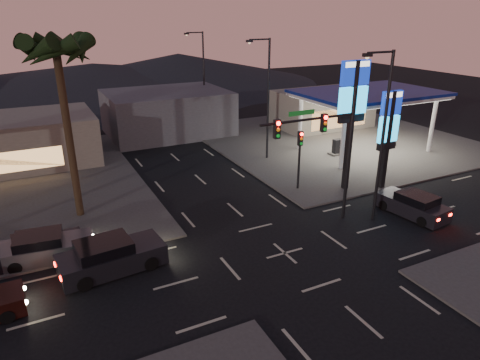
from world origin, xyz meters
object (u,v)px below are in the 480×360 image
gas_station (369,96)px  car_lane_b_front (45,248)px  pylon_sign_tall (353,101)px  traffic_signal_mast (326,139)px  pylon_sign_short (389,125)px  suv_station (413,205)px  car_lane_a_front (111,257)px  car_lane_b_mid (41,248)px

gas_station → car_lane_b_front: bearing=-165.5°
gas_station → pylon_sign_tall: 10.01m
car_lane_b_front → traffic_signal_mast: bearing=-11.1°
pylon_sign_short → suv_station: 5.93m
pylon_sign_short → traffic_signal_mast: (-7.24, -2.51, 0.57)m
pylon_sign_tall → pylon_sign_short: pylon_sign_tall is taller
pylon_sign_short → traffic_signal_mast: 7.69m
pylon_sign_tall → suv_station: (1.06, -5.15, -5.71)m
gas_station → traffic_signal_mast: 15.82m
pylon_sign_tall → car_lane_a_front: size_ratio=1.71×
gas_station → traffic_signal_mast: bearing=-140.7°
car_lane_b_mid → suv_station: bearing=-13.0°
gas_station → suv_station: (-6.44, -11.65, -4.40)m
gas_station → suv_station: 14.02m
gas_station → car_lane_b_mid: (-27.45, -6.80, -4.45)m
car_lane_a_front → suv_station: 18.14m
pylon_sign_tall → traffic_signal_mast: pylon_sign_tall is taller
gas_station → car_lane_b_mid: gas_station is taller
gas_station → pylon_sign_tall: size_ratio=1.36×
pylon_sign_short → car_lane_b_front: size_ratio=1.48×
car_lane_b_mid → suv_station: size_ratio=0.93×
traffic_signal_mast → car_lane_a_front: bearing=177.8°
pylon_sign_short → traffic_signal_mast: size_ratio=0.88×
car_lane_b_mid → car_lane_a_front: bearing=-42.6°
pylon_sign_tall → traffic_signal_mast: size_ratio=1.12×
pylon_sign_short → car_lane_b_mid: size_ratio=1.64×
pylon_sign_short → car_lane_b_front: (-22.24, 0.44, -3.96)m
car_lane_b_front → car_lane_b_mid: bearing=129.4°
traffic_signal_mast → car_lane_a_front: (-12.21, 0.46, -4.45)m
car_lane_a_front → suv_station: (18.02, -2.10, -0.09)m
car_lane_b_front → suv_station: car_lane_b_front is taller
pylon_sign_short → gas_station: bearing=56.3°
car_lane_a_front → car_lane_b_front: (-2.78, 2.49, -0.08)m
car_lane_a_front → car_lane_b_mid: size_ratio=1.24×
car_lane_b_mid → suv_station: 21.56m
car_lane_a_front → car_lane_b_mid: car_lane_a_front is taller
car_lane_a_front → pylon_sign_tall: bearing=10.2°
gas_station → suv_station: gas_station is taller
pylon_sign_tall → car_lane_a_front: bearing=-169.8°
traffic_signal_mast → car_lane_b_front: (-15.00, 2.96, -4.53)m
gas_station → car_lane_a_front: 26.61m
car_lane_b_front → car_lane_b_mid: 0.34m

